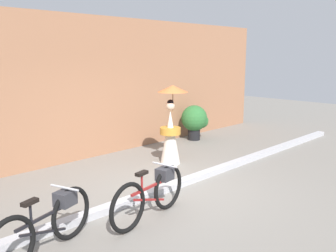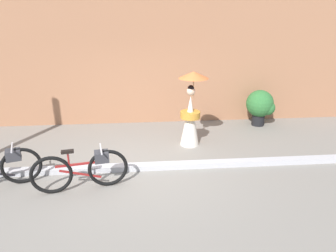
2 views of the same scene
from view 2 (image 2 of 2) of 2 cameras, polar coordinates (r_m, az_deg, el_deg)
The scene contains 6 objects.
ground_plane at distance 6.58m, azimuth -5.74°, elevation -8.15°, with size 30.00×30.00×0.00m, color gray.
building_wall at distance 9.07m, azimuth -5.99°, elevation 11.58°, with size 14.00×0.40×3.50m, color #9E6B4C.
sidewalk_curb at distance 6.55m, azimuth -5.76°, elevation -7.69°, with size 14.00×0.20×0.12m, color #B2B2B7.
bicycle_near_officer at distance 5.90m, azimuth -15.75°, elevation -7.85°, with size 1.76×0.50×0.83m.
person_with_parasol at distance 7.44m, azimuth 4.31°, elevation 2.86°, with size 0.71×0.71×1.87m.
potted_plant_by_door at distance 9.26m, azimuth 17.09°, elevation 3.76°, with size 0.81×0.79×1.06m.
Camera 2 is at (0.15, -5.78, 3.15)m, focal length 32.30 mm.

